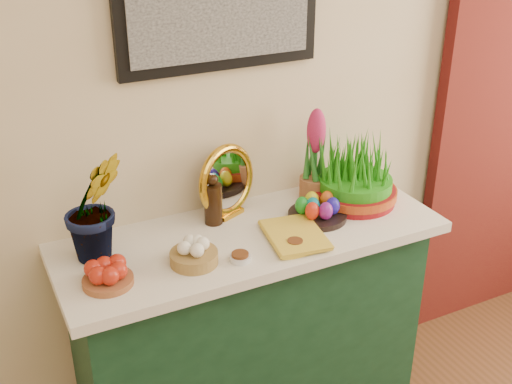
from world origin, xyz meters
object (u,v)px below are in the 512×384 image
book (269,239)px  wheatgrass_sabzeh (356,174)px  sideboard (250,334)px  mirror (227,182)px  hyacinth_green (93,189)px

book → wheatgrass_sabzeh: 0.48m
sideboard → mirror: bearing=95.6°
mirror → wheatgrass_sabzeh: mirror is taller
sideboard → mirror: (-0.02, 0.16, 0.60)m
sideboard → book: book is taller
mirror → sideboard: bearing=-84.4°
wheatgrass_sabzeh → mirror: bearing=165.4°
sideboard → wheatgrass_sabzeh: size_ratio=3.92×
sideboard → wheatgrass_sabzeh: 0.75m
mirror → book: bearing=-81.8°
book → wheatgrass_sabzeh: (0.45, 0.14, 0.10)m
book → wheatgrass_sabzeh: bearing=26.6°
mirror → book: (0.04, -0.27, -0.12)m
hyacinth_green → mirror: bearing=3.4°
sideboard → hyacinth_green: (-0.52, 0.07, 0.71)m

